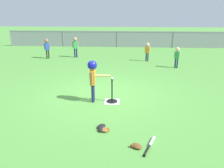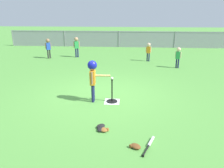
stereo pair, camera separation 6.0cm
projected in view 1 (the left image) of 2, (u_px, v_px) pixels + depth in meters
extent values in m
plane|color=#51933D|center=(103.00, 95.00, 6.93)|extent=(60.00, 60.00, 0.00)
cube|color=white|center=(112.00, 102.00, 6.41)|extent=(0.44, 0.44, 0.01)
cylinder|color=black|center=(112.00, 101.00, 6.41)|extent=(0.32, 0.32, 0.03)
cylinder|color=black|center=(112.00, 90.00, 6.30)|extent=(0.04, 0.04, 0.66)
cylinder|color=black|center=(112.00, 80.00, 6.19)|extent=(0.06, 0.06, 0.02)
sphere|color=white|center=(112.00, 78.00, 6.18)|extent=(0.07, 0.07, 0.07)
cylinder|color=#191E4C|center=(93.00, 92.00, 6.41)|extent=(0.08, 0.08, 0.53)
cylinder|color=#191E4C|center=(93.00, 94.00, 6.30)|extent=(0.08, 0.08, 0.53)
cube|color=orange|center=(93.00, 78.00, 6.20)|extent=(0.15, 0.24, 0.41)
cylinder|color=#8C6647|center=(93.00, 75.00, 6.33)|extent=(0.06, 0.06, 0.35)
cylinder|color=#8C6647|center=(92.00, 78.00, 6.05)|extent=(0.06, 0.06, 0.35)
sphere|color=#8C6647|center=(92.00, 66.00, 6.09)|extent=(0.23, 0.23, 0.23)
sphere|color=#141999|center=(92.00, 65.00, 6.09)|extent=(0.27, 0.27, 0.27)
cylinder|color=#DBB266|center=(100.00, 76.00, 6.17)|extent=(0.60, 0.07, 0.06)
cylinder|color=#191E4C|center=(177.00, 63.00, 10.11)|extent=(0.07, 0.07, 0.43)
cylinder|color=#191E4C|center=(175.00, 63.00, 10.16)|extent=(0.07, 0.07, 0.43)
cube|color=green|center=(177.00, 55.00, 10.01)|extent=(0.22, 0.20, 0.33)
cylinder|color=beige|center=(180.00, 55.00, 9.94)|extent=(0.05, 0.05, 0.29)
cylinder|color=beige|center=(175.00, 54.00, 10.07)|extent=(0.05, 0.05, 0.29)
sphere|color=beige|center=(178.00, 49.00, 9.93)|extent=(0.19, 0.19, 0.19)
cylinder|color=#262626|center=(49.00, 54.00, 12.13)|extent=(0.08, 0.08, 0.49)
cylinder|color=#262626|center=(47.00, 54.00, 12.07)|extent=(0.08, 0.08, 0.49)
cube|color=#2347B7|center=(47.00, 46.00, 11.96)|extent=(0.25, 0.23, 0.38)
cylinder|color=#8C6647|center=(49.00, 46.00, 12.02)|extent=(0.05, 0.05, 0.32)
cylinder|color=#8C6647|center=(44.00, 46.00, 11.89)|extent=(0.05, 0.05, 0.32)
sphere|color=#8C6647|center=(46.00, 41.00, 11.86)|extent=(0.22, 0.22, 0.22)
cylinder|color=#191E4C|center=(148.00, 57.00, 11.45)|extent=(0.07, 0.07, 0.43)
cylinder|color=#191E4C|center=(146.00, 57.00, 11.48)|extent=(0.07, 0.07, 0.43)
cube|color=orange|center=(147.00, 50.00, 11.34)|extent=(0.21, 0.16, 0.33)
cylinder|color=beige|center=(150.00, 50.00, 11.30)|extent=(0.05, 0.05, 0.29)
cylinder|color=beige|center=(145.00, 49.00, 11.37)|extent=(0.05, 0.05, 0.29)
sphere|color=beige|center=(148.00, 45.00, 11.26)|extent=(0.19, 0.19, 0.19)
cylinder|color=#191E4C|center=(77.00, 53.00, 12.42)|extent=(0.08, 0.08, 0.51)
cylinder|color=#191E4C|center=(75.00, 53.00, 12.39)|extent=(0.08, 0.08, 0.51)
cube|color=green|center=(75.00, 45.00, 12.26)|extent=(0.26, 0.21, 0.39)
cylinder|color=tan|center=(78.00, 44.00, 12.29)|extent=(0.06, 0.06, 0.34)
cylinder|color=tan|center=(73.00, 45.00, 12.21)|extent=(0.06, 0.06, 0.34)
sphere|color=tan|center=(75.00, 39.00, 12.16)|extent=(0.23, 0.23, 0.23)
cylinder|color=silver|center=(152.00, 141.00, 4.42)|extent=(0.18, 0.34, 0.06)
cylinder|color=black|center=(147.00, 150.00, 4.13)|extent=(0.15, 0.33, 0.03)
cylinder|color=black|center=(144.00, 156.00, 3.98)|extent=(0.05, 0.03, 0.05)
ellipsoid|color=black|center=(102.00, 129.00, 4.86)|extent=(0.23, 0.26, 0.07)
cube|color=black|center=(100.00, 127.00, 4.95)|extent=(0.06, 0.06, 0.06)
ellipsoid|color=brown|center=(137.00, 146.00, 4.25)|extent=(0.27, 0.27, 0.07)
cube|color=brown|center=(132.00, 146.00, 4.25)|extent=(0.06, 0.06, 0.06)
ellipsoid|color=black|center=(101.00, 126.00, 4.98)|extent=(0.26, 0.27, 0.07)
cube|color=black|center=(102.00, 128.00, 4.89)|extent=(0.06, 0.06, 0.06)
ellipsoid|color=brown|center=(104.00, 130.00, 4.84)|extent=(0.27, 0.26, 0.07)
cube|color=brown|center=(108.00, 129.00, 4.85)|extent=(0.06, 0.06, 0.06)
cylinder|color=slate|center=(11.00, 38.00, 16.30)|extent=(0.06, 0.06, 1.15)
cylinder|color=slate|center=(63.00, 39.00, 16.04)|extent=(0.06, 0.06, 1.15)
cylinder|color=slate|center=(117.00, 39.00, 15.77)|extent=(0.06, 0.06, 1.15)
cylinder|color=slate|center=(173.00, 40.00, 15.51)|extent=(0.06, 0.06, 1.15)
cube|color=gray|center=(117.00, 32.00, 15.61)|extent=(16.00, 0.03, 0.03)
cube|color=gray|center=(117.00, 39.00, 15.77)|extent=(16.00, 0.01, 1.15)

